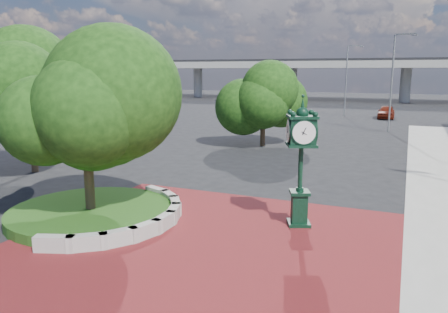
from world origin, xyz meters
TOP-DOWN VIEW (x-y plane):
  - ground at (0.00, 0.00)m, footprint 200.00×200.00m
  - plaza at (0.00, -1.00)m, footprint 12.00×12.00m
  - planter_wall at (-2.71, -0.00)m, footprint 2.96×6.77m
  - grass_bed at (-5.00, 0.00)m, footprint 6.10×6.10m
  - overpass at (-0.22, 70.00)m, footprint 90.00×12.00m
  - tree_planter at (-5.00, 0.00)m, footprint 5.20×5.20m
  - tree_northwest at (-13.00, 5.00)m, footprint 5.60×5.60m
  - tree_street at (-4.00, 18.00)m, footprint 4.40×4.40m
  - post_clock at (2.47, 2.28)m, footprint 1.20×1.20m
  - parked_car at (3.46, 41.48)m, footprint 1.81×4.46m
  - street_lamp_near at (4.47, 29.36)m, footprint 1.90×0.68m
  - street_lamp_far at (-1.22, 42.55)m, footprint 1.89×0.24m

SIDE VIEW (x-z plane):
  - ground at x=0.00m, z-range 0.00..0.00m
  - plaza at x=0.00m, z-range 0.00..0.04m
  - grass_bed at x=-5.00m, z-range 0.00..0.40m
  - planter_wall at x=-2.71m, z-range 0.00..0.54m
  - parked_car at x=3.46m, z-range 0.00..1.52m
  - post_clock at x=2.47m, z-range 0.23..4.88m
  - tree_street at x=-4.00m, z-range 0.52..5.96m
  - tree_planter at x=-5.00m, z-range 0.56..6.89m
  - tree_northwest at x=-13.00m, z-range 0.66..7.59m
  - street_lamp_far at x=-1.22m, z-range 0.73..9.16m
  - street_lamp_near at x=4.47m, z-range 0.75..9.39m
  - overpass at x=-0.22m, z-range 2.79..10.29m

